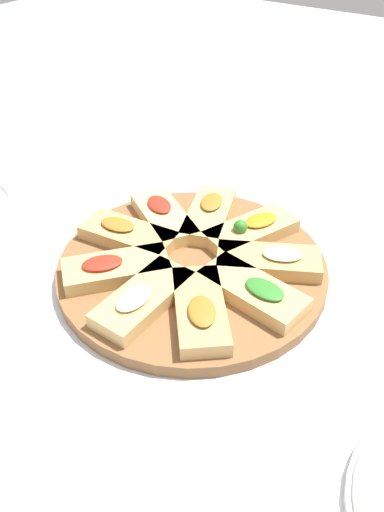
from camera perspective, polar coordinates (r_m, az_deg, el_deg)
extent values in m
plane|color=silver|center=(0.65, 0.00, -1.83)|extent=(3.00, 3.00, 0.00)
cylinder|color=brown|center=(0.65, 0.00, -1.25)|extent=(0.35, 0.35, 0.02)
cube|color=tan|center=(0.71, 1.94, 4.68)|extent=(0.10, 0.14, 0.02)
ellipsoid|color=olive|center=(0.72, 2.25, 6.22)|extent=(0.05, 0.06, 0.01)
cube|color=#DBB775|center=(0.71, -3.25, 4.42)|extent=(0.14, 0.11, 0.02)
ellipsoid|color=red|center=(0.71, -3.77, 5.94)|extent=(0.06, 0.05, 0.01)
cube|color=tan|center=(0.68, -7.28, 2.36)|extent=(0.14, 0.07, 0.02)
ellipsoid|color=olive|center=(0.68, -8.50, 3.61)|extent=(0.05, 0.04, 0.01)
cube|color=tan|center=(0.62, -8.63, -1.45)|extent=(0.12, 0.13, 0.02)
ellipsoid|color=red|center=(0.61, -10.23, -0.78)|extent=(0.05, 0.06, 0.01)
cube|color=tan|center=(0.58, -5.63, -4.83)|extent=(0.06, 0.13, 0.02)
ellipsoid|color=beige|center=(0.56, -6.77, -4.78)|extent=(0.03, 0.05, 0.01)
cube|color=tan|center=(0.56, 0.93, -6.09)|extent=(0.13, 0.13, 0.02)
ellipsoid|color=olive|center=(0.54, 1.12, -6.31)|extent=(0.05, 0.06, 0.01)
cube|color=tan|center=(0.59, 6.93, -3.97)|extent=(0.14, 0.07, 0.02)
ellipsoid|color=#2D7A28|center=(0.57, 8.30, -3.75)|extent=(0.05, 0.04, 0.01)
cube|color=tan|center=(0.63, 8.72, -0.59)|extent=(0.14, 0.11, 0.02)
ellipsoid|color=beige|center=(0.63, 10.30, 0.23)|extent=(0.06, 0.05, 0.01)
cube|color=tan|center=(0.68, 6.76, 2.80)|extent=(0.10, 0.14, 0.02)
ellipsoid|color=orange|center=(0.69, 7.89, 4.11)|extent=(0.05, 0.06, 0.01)
sphere|color=#2D7A28|center=(0.66, 5.56, 3.34)|extent=(0.02, 0.02, 0.02)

